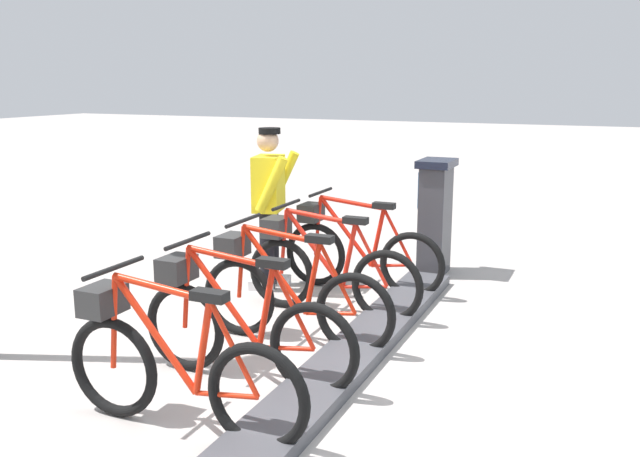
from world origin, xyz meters
TOP-DOWN VIEW (x-y plane):
  - ground_plane at (0.00, 0.00)m, footprint 60.00×60.00m
  - dock_rail_base at (0.00, 0.00)m, footprint 0.44×4.75m
  - payment_kiosk at (0.05, -2.73)m, footprint 0.36×0.52m
  - bike_docked_0 at (0.63, -1.78)m, footprint 1.72×0.54m
  - bike_docked_1 at (0.63, -0.99)m, footprint 1.72×0.54m
  - bike_docked_2 at (0.63, -0.20)m, footprint 1.72×0.54m
  - bike_docked_3 at (0.63, 0.59)m, footprint 1.72×0.54m
  - bike_docked_4 at (0.63, 1.38)m, footprint 1.72×0.54m
  - worker_near_rack at (1.47, -1.51)m, footprint 0.51×0.68m

SIDE VIEW (x-z plane):
  - ground_plane at x=0.00m, z-range 0.00..0.00m
  - dock_rail_base at x=0.00m, z-range 0.00..0.10m
  - bike_docked_0 at x=0.63m, z-range -0.08..0.94m
  - bike_docked_1 at x=0.63m, z-range -0.08..0.94m
  - bike_docked_2 at x=0.63m, z-range -0.08..0.94m
  - bike_docked_3 at x=0.63m, z-range -0.08..0.94m
  - bike_docked_4 at x=0.63m, z-range -0.08..0.94m
  - payment_kiosk at x=0.05m, z-range 0.03..1.31m
  - worker_near_rack at x=1.47m, z-range 0.08..1.74m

